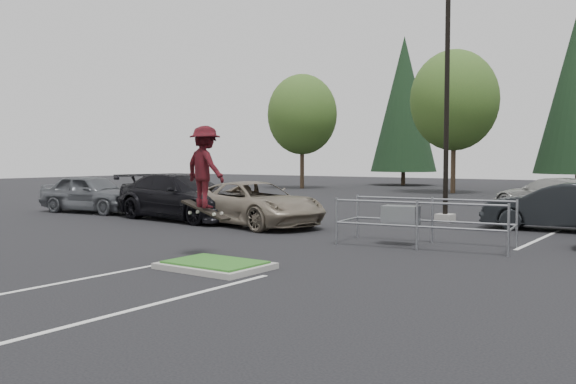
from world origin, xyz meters
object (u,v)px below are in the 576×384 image
Objects in this scene: light_pole at (447,98)px; skateboarder at (205,168)px; decid_a at (302,117)px; car_l_black at (182,197)px; car_l_grey at (92,193)px; decid_b at (454,104)px; car_far_silver at (552,195)px; car_l_tan at (254,204)px; cart_corral at (406,216)px; conif_a at (404,104)px; car_r_charc at (559,207)px.

light_pole reaches higher than skateboarder.
decid_a is 33.73m from skateboarder.
car_l_grey is at bearing 94.94° from car_l_black.
decid_b is at bearing 2.39° from decid_a.
skateboarder reaches higher than car_l_grey.
light_pole is at bearing -70.65° from decid_b.
car_far_silver is at bearing -60.67° from car_l_grey.
car_l_tan is (1.51, -23.53, -5.27)m from decid_b.
car_l_black is (-8.50, -5.00, -3.67)m from light_pole.
car_l_tan is (-5.00, -5.00, -3.79)m from light_pole.
light_pole is at bearing 3.74° from car_far_silver.
skateboarder reaches higher than cart_corral.
car_l_black is (-3.50, 0.00, 0.12)m from car_l_tan.
decid_a is 4.03× the size of skateboarder.
car_far_silver is (2.21, 6.98, -3.81)m from light_pole.
cart_corral is at bearing -50.90° from decid_a.
car_far_silver is at bearing 72.45° from light_pole.
car_l_black reaches higher than car_l_tan.
skateboarder is (-3.04, -4.61, 1.33)m from cart_corral.
decid_b is 1.58× the size of car_l_black.
car_l_tan is at bearing -135.00° from light_pole.
decid_a is at bearing -177.61° from decid_b.
conif_a reaches higher than light_pole.
car_l_black is 16.07m from car_far_silver.
cart_corral is at bearing -65.27° from conif_a.
skateboarder is (12.80, -39.00, -4.97)m from conif_a.
car_l_grey is (0.50, -33.00, -6.27)m from conif_a.
decid_a reaches higher than cart_corral.
decid_a is at bearing 121.24° from cart_corral.
skateboarder is at bearing -138.17° from car_l_tan.
cart_corral is (19.85, -24.42, -4.78)m from decid_a.
car_l_black is at bearing 164.10° from cart_corral.
cart_corral is at bearing -102.31° from car_l_grey.
light_pole reaches higher than car_l_grey.
decid_b reaches higher than skateboarder.
decid_b is 1.74× the size of car_l_tan.
car_l_black is at bearing -30.50° from skateboarder.
car_far_silver is (20.72, -11.05, -4.83)m from decid_a.
light_pole is 10.52m from car_l_black.
car_l_black is (10.01, -23.03, -4.70)m from decid_a.
skateboarder is at bearing -123.14° from car_l_grey.
car_r_charc is (2.66, 5.89, -0.03)m from cart_corral.
car_l_tan is at bearing 159.78° from cart_corral.
car_l_grey is at bearing -160.35° from light_pole.
decid_b is (12.00, 0.50, 0.46)m from decid_a.
skateboarder reaches higher than car_l_tan.
decid_a reaches higher than car_l_grey.
car_l_black reaches higher than car_r_charc.
skateboarder is 0.47× the size of car_r_charc.
car_l_grey is at bearing -89.13° from conif_a.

